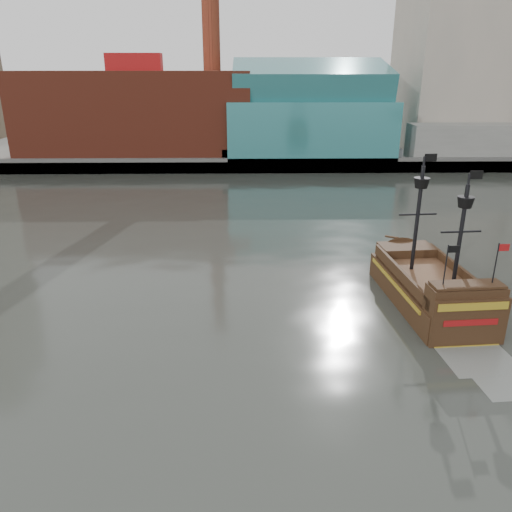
{
  "coord_description": "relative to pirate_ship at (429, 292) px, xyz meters",
  "views": [
    {
      "loc": [
        -1.68,
        -25.45,
        17.2
      ],
      "look_at": [
        -1.01,
        9.78,
        4.0
      ],
      "focal_mm": 35.0,
      "sensor_mm": 36.0,
      "label": 1
    }
  ],
  "objects": [
    {
      "name": "ground",
      "position": [
        -12.38,
        -9.34,
        -1.11
      ],
      "size": [
        400.0,
        400.0,
        0.0
      ],
      "primitive_type": "plane",
      "color": "#2B2E28",
      "rests_on": "ground"
    },
    {
      "name": "seawall",
      "position": [
        -12.38,
        53.16,
        0.19
      ],
      "size": [
        220.0,
        1.0,
        2.6
      ],
      "primitive_type": "cube",
      "color": "#4C4C49",
      "rests_on": "ground"
    },
    {
      "name": "skyline",
      "position": [
        -7.18,
        75.22,
        23.44
      ],
      "size": [
        149.0,
        45.0,
        62.0
      ],
      "color": "brown",
      "rests_on": "promenade_far"
    },
    {
      "name": "promenade_far",
      "position": [
        -12.38,
        82.66,
        -0.11
      ],
      "size": [
        220.0,
        60.0,
        2.0
      ],
      "primitive_type": "cube",
      "color": "slate",
      "rests_on": "ground"
    },
    {
      "name": "pirate_ship",
      "position": [
        0.0,
        0.0,
        0.0
      ],
      "size": [
        6.13,
        16.68,
        12.25
      ],
      "rotation": [
        0.0,
        0.0,
        0.07
      ],
      "color": "black",
      "rests_on": "ground"
    }
  ]
}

